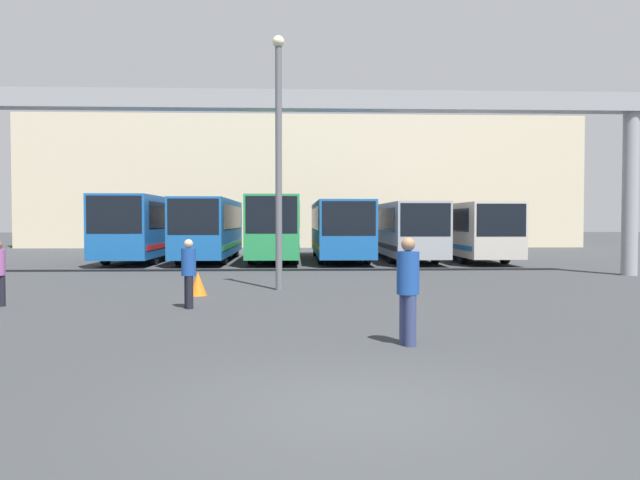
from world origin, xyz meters
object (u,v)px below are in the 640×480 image
object	(u,v)px
bus_slot_0	(146,224)
lamp_post	(279,152)
bus_slot_1	(210,226)
bus_slot_5	(465,228)
traffic_cone	(198,284)
bus_slot_4	(401,227)
bus_slot_2	(275,224)
bus_slot_3	(339,227)
pedestrian_near_left	(408,288)
pedestrian_near_center	(189,272)

from	to	relation	value
bus_slot_0	lamp_post	world-z (taller)	lamp_post
bus_slot_1	bus_slot_0	bearing A→B (deg)	173.67
bus_slot_5	traffic_cone	size ratio (longest dim) A/B	17.68
bus_slot_4	traffic_cone	xyz separation A→B (m)	(-8.54, -15.90, -1.39)
bus_slot_1	bus_slot_4	bearing A→B (deg)	4.74
bus_slot_2	lamp_post	distance (m)	14.44
bus_slot_3	bus_slot_0	bearing A→B (deg)	-178.55
pedestrian_near_left	pedestrian_near_center	world-z (taller)	pedestrian_near_left
bus_slot_0	traffic_cone	world-z (taller)	bus_slot_0
bus_slot_1	bus_slot_2	world-z (taller)	bus_slot_2
pedestrian_near_left	pedestrian_near_center	xyz separation A→B (m)	(-4.48, 4.63, -0.09)
bus_slot_0	bus_slot_3	distance (m)	10.22
bus_slot_4	pedestrian_near_center	world-z (taller)	bus_slot_4
lamp_post	bus_slot_1	bearing A→B (deg)	105.96
bus_slot_5	pedestrian_near_center	size ratio (longest dim) A/B	7.02
traffic_cone	bus_slot_4	bearing A→B (deg)	61.75
bus_slot_5	traffic_cone	distance (m)	19.64
pedestrian_near_left	bus_slot_0	bearing A→B (deg)	-176.33
bus_slot_2	bus_slot_3	bearing A→B (deg)	2.15
bus_slot_2	lamp_post	size ratio (longest dim) A/B	1.53
bus_slot_0	bus_slot_5	bearing A→B (deg)	0.34
bus_slot_4	pedestrian_near_center	xyz separation A→B (m)	(-8.37, -18.46, -0.84)
bus_slot_0	bus_slot_2	distance (m)	6.81
bus_slot_0	bus_slot_3	bearing A→B (deg)	1.45
bus_slot_0	pedestrian_near_left	size ratio (longest dim) A/B	6.26
bus_slot_4	pedestrian_near_left	size ratio (longest dim) A/B	6.77
bus_slot_2	bus_slot_4	size ratio (longest dim) A/B	0.95
pedestrian_near_left	bus_slot_2	bearing A→B (deg)	167.71
bus_slot_4	pedestrian_near_center	distance (m)	20.29
pedestrian_near_left	bus_slot_3	bearing A→B (deg)	159.18
bus_slot_3	bus_slot_5	world-z (taller)	bus_slot_3
bus_slot_0	lamp_post	distance (m)	16.07
bus_slot_1	pedestrian_near_left	size ratio (longest dim) A/B	5.85
bus_slot_0	bus_slot_1	distance (m)	3.43
bus_slot_3	pedestrian_near_center	world-z (taller)	bus_slot_3
bus_slot_1	bus_slot_3	world-z (taller)	bus_slot_1
traffic_cone	bus_slot_2	bearing A→B (deg)	83.65
bus_slot_0	traffic_cone	bearing A→B (deg)	-71.78
bus_slot_1	lamp_post	world-z (taller)	lamp_post
lamp_post	bus_slot_4	bearing A→B (deg)	66.67
bus_slot_0	bus_slot_2	size ratio (longest dim) A/B	0.98
bus_slot_1	bus_slot_3	size ratio (longest dim) A/B	0.89
bus_slot_5	lamp_post	xyz separation A→B (m)	(-9.69, -14.21, 2.50)
bus_slot_2	bus_slot_3	world-z (taller)	bus_slot_2
bus_slot_1	bus_slot_3	xyz separation A→B (m)	(6.81, 0.64, -0.06)
bus_slot_4	lamp_post	bearing A→B (deg)	-113.33
bus_slot_4	pedestrian_near_left	bearing A→B (deg)	-99.57
bus_slot_1	pedestrian_near_center	bearing A→B (deg)	-84.02
bus_slot_5	lamp_post	distance (m)	17.38
bus_slot_3	pedestrian_near_left	xyz separation A→B (m)	(-0.49, -22.88, -0.79)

